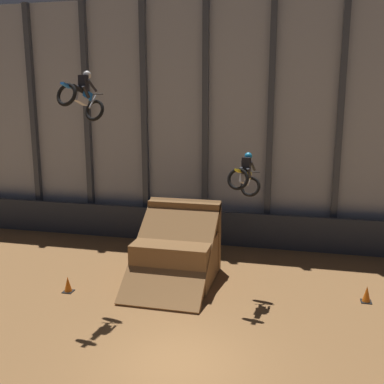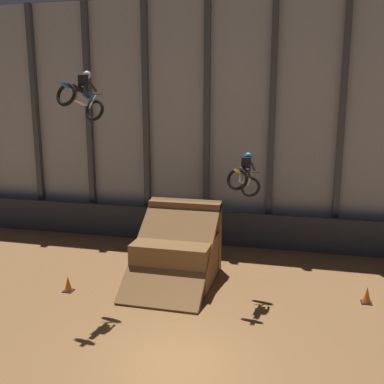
{
  "view_description": "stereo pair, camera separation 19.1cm",
  "coord_description": "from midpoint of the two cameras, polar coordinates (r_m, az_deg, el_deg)",
  "views": [
    {
      "loc": [
        2.84,
        -10.33,
        6.95
      ],
      "look_at": [
        -0.84,
        5.1,
        3.59
      ],
      "focal_mm": 42.0,
      "sensor_mm": 36.0,
      "label": 1
    },
    {
      "loc": [
        3.03,
        -10.28,
        6.95
      ],
      "look_at": [
        -0.84,
        5.1,
        3.59
      ],
      "focal_mm": 42.0,
      "sensor_mm": 36.0,
      "label": 2
    }
  ],
  "objects": [
    {
      "name": "arena_back_wall",
      "position": [
        21.41,
        5.58,
        8.72
      ],
      "size": [
        32.0,
        0.4,
        11.52
      ],
      "color": "#A3A8B2",
      "rests_on": "ground_plane"
    },
    {
      "name": "rider_bike_right_air",
      "position": [
        15.31,
        6.42,
        1.99
      ],
      "size": [
        1.06,
        1.79,
        1.65
      ],
      "rotation": [
        -0.35,
        0.0,
        -0.21
      ],
      "color": "black"
    },
    {
      "name": "traffic_cone_near_ramp",
      "position": [
        17.26,
        -15.79,
        -11.25
      ],
      "size": [
        0.36,
        0.36,
        0.58
      ],
      "color": "black",
      "rests_on": "ground_plane"
    },
    {
      "name": "lower_barrier",
      "position": [
        21.46,
        5.01,
        -4.7
      ],
      "size": [
        31.36,
        0.2,
        1.63
      ],
      "color": "#2D333D",
      "rests_on": "ground_plane"
    },
    {
      "name": "dirt_ramp",
      "position": [
        17.61,
        -2.12,
        -7.67
      ],
      "size": [
        2.95,
        4.2,
        2.99
      ],
      "color": "brown",
      "rests_on": "ground_plane"
    },
    {
      "name": "ground_plane",
      "position": [
        12.77,
        -2.22,
        -21.02
      ],
      "size": [
        60.0,
        60.0,
        0.0
      ],
      "primitive_type": "plane",
      "color": "olive"
    },
    {
      "name": "traffic_cone_arena_edge",
      "position": [
        16.95,
        20.99,
        -12.04
      ],
      "size": [
        0.36,
        0.36,
        0.58
      ],
      "color": "black",
      "rests_on": "ground_plane"
    },
    {
      "name": "rider_bike_left_air",
      "position": [
        14.91,
        -14.13,
        11.76
      ],
      "size": [
        1.08,
        1.79,
        1.65
      ],
      "rotation": [
        -0.37,
        0.0,
        -0.22
      ],
      "color": "black"
    }
  ]
}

